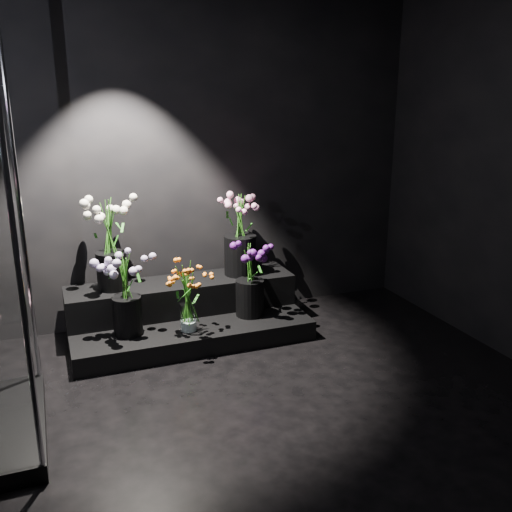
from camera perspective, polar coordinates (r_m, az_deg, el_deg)
floor at (r=3.59m, az=2.85°, el=-17.10°), size 4.00×4.00×0.00m
wall_back at (r=4.92m, az=-6.41°, el=9.55°), size 4.00×0.00×4.00m
display_riser at (r=4.82m, az=-6.99°, el=-5.69°), size 1.91×0.85×0.42m
bouquet_orange_bells at (r=4.43m, az=-6.85°, el=-4.05°), size 0.34×0.34×0.55m
bouquet_lilac at (r=4.42m, az=-12.91°, el=-3.05°), size 0.50×0.50×0.63m
bouquet_purple at (r=4.68m, az=-0.62°, el=-1.95°), size 0.33×0.33×0.61m
bouquet_cream_roses at (r=4.64m, az=-14.42°, el=1.79°), size 0.51×0.51×0.73m
bouquet_pink_roses at (r=4.87m, az=-1.60°, el=2.59°), size 0.43×0.43×0.69m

